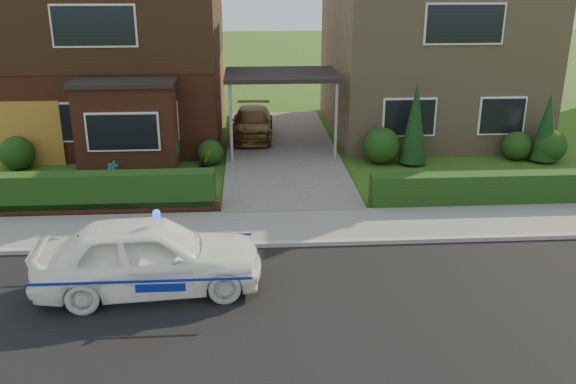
{
  "coord_description": "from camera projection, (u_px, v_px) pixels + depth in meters",
  "views": [
    {
      "loc": [
        -1.16,
        -9.64,
        5.87
      ],
      "look_at": [
        -0.27,
        3.5,
        1.17
      ],
      "focal_mm": 38.0,
      "sensor_mm": 36.0,
      "label": 1
    }
  ],
  "objects": [
    {
      "name": "shrub_right_far",
      "position": [
        550.0,
        146.0,
        20.12
      ],
      "size": [
        1.08,
        1.08,
        1.08
      ],
      "primitive_type": "sphere",
      "color": "#193611",
      "rests_on": "ground"
    },
    {
      "name": "road",
      "position": [
        316.0,
        316.0,
        11.1
      ],
      "size": [
        60.0,
        6.0,
        0.02
      ],
      "primitive_type": "cube",
      "color": "black",
      "rests_on": "ground"
    },
    {
      "name": "shrub_left_far",
      "position": [
        17.0,
        153.0,
        19.31
      ],
      "size": [
        1.08,
        1.08,
        1.08
      ],
      "primitive_type": "sphere",
      "color": "#193611",
      "rests_on": "ground"
    },
    {
      "name": "house_left",
      "position": [
        121.0,
        34.0,
        22.52
      ],
      "size": [
        7.5,
        9.53,
        7.25
      ],
      "color": "brown",
      "rests_on": "ground"
    },
    {
      "name": "potted_plant_a",
      "position": [
        113.0,
        173.0,
        18.07
      ],
      "size": [
        0.39,
        0.31,
        0.66
      ],
      "primitive_type": "imported",
      "rotation": [
        0.0,
        0.0,
        -0.24
      ],
      "color": "gray",
      "rests_on": "ground"
    },
    {
      "name": "sidewalk",
      "position": [
        297.0,
        226.0,
        14.94
      ],
      "size": [
        60.0,
        2.0,
        0.1
      ],
      "primitive_type": "cube",
      "color": "slate",
      "rests_on": "ground"
    },
    {
      "name": "conifer_a",
      "position": [
        415.0,
        126.0,
        19.58
      ],
      "size": [
        0.9,
        0.9,
        2.6
      ],
      "primitive_type": "cone",
      "color": "black",
      "rests_on": "ground"
    },
    {
      "name": "shrub_right_mid",
      "position": [
        516.0,
        146.0,
        20.36
      ],
      "size": [
        0.96,
        0.96,
        0.96
      ],
      "primitive_type": "sphere",
      "color": "#193611",
      "rests_on": "ground"
    },
    {
      "name": "carport_link",
      "position": [
        281.0,
        76.0,
        20.5
      ],
      "size": [
        3.8,
        3.0,
        2.77
      ],
      "color": "black",
      "rests_on": "ground"
    },
    {
      "name": "dwarf_wall",
      "position": [
        69.0,
        210.0,
        15.66
      ],
      "size": [
        7.7,
        0.25,
        0.36
      ],
      "primitive_type": "cube",
      "color": "brown",
      "rests_on": "ground"
    },
    {
      "name": "potted_plant_c",
      "position": [
        201.0,
        181.0,
        17.14
      ],
      "size": [
        0.53,
        0.53,
        0.77
      ],
      "primitive_type": "imported",
      "rotation": [
        0.0,
        0.0,
        1.32
      ],
      "color": "gray",
      "rests_on": "ground"
    },
    {
      "name": "ground",
      "position": [
        316.0,
        316.0,
        11.1
      ],
      "size": [
        120.0,
        120.0,
        0.0
      ],
      "primitive_type": "plane",
      "color": "#275416",
      "rests_on": "ground"
    },
    {
      "name": "police_car",
      "position": [
        149.0,
        256.0,
        11.79
      ],
      "size": [
        3.99,
        4.47,
        1.64
      ],
      "rotation": [
        0.0,
        0.0,
        1.66
      ],
      "color": "white",
      "rests_on": "ground"
    },
    {
      "name": "kerb",
      "position": [
        301.0,
        244.0,
        13.95
      ],
      "size": [
        60.0,
        0.16,
        0.12
      ],
      "primitive_type": "cube",
      "color": "#9E9993",
      "rests_on": "ground"
    },
    {
      "name": "hedge_left",
      "position": [
        72.0,
        214.0,
        15.86
      ],
      "size": [
        7.5,
        0.55,
        0.9
      ],
      "primitive_type": "cube",
      "color": "#193611",
      "rests_on": "ground"
    },
    {
      "name": "hedge_right",
      "position": [
        507.0,
        205.0,
        16.5
      ],
      "size": [
        7.5,
        0.55,
        0.8
      ],
      "primitive_type": "cube",
      "color": "#193611",
      "rests_on": "ground"
    },
    {
      "name": "shrub_right_near",
      "position": [
        382.0,
        146.0,
        19.94
      ],
      "size": [
        1.2,
        1.2,
        1.2
      ],
      "primitive_type": "sphere",
      "color": "#193611",
      "rests_on": "ground"
    },
    {
      "name": "driveway",
      "position": [
        281.0,
        150.0,
        21.42
      ],
      "size": [
        3.8,
        12.0,
        0.12
      ],
      "primitive_type": "cube",
      "color": "#666059",
      "rests_on": "ground"
    },
    {
      "name": "garage_door",
      "position": [
        28.0,
        134.0,
        19.59
      ],
      "size": [
        2.2,
        0.1,
        2.1
      ],
      "primitive_type": "cube",
      "color": "olive",
      "rests_on": "ground"
    },
    {
      "name": "conifer_b",
      "position": [
        547.0,
        129.0,
        19.92
      ],
      "size": [
        0.9,
        0.9,
        2.2
      ],
      "primitive_type": "cone",
      "color": "black",
      "rests_on": "ground"
    },
    {
      "name": "shrub_left_mid",
      "position": [
        159.0,
        149.0,
        19.37
      ],
      "size": [
        1.32,
        1.32,
        1.32
      ],
      "primitive_type": "sphere",
      "color": "#193611",
      "rests_on": "ground"
    },
    {
      "name": "driveway_car",
      "position": [
        252.0,
        123.0,
        22.7
      ],
      "size": [
        1.7,
        3.79,
        1.08
      ],
      "primitive_type": "imported",
      "rotation": [
        0.0,
        0.0,
        -0.05
      ],
      "color": "brown",
      "rests_on": "driveway"
    },
    {
      "name": "house_right",
      "position": [
        427.0,
        36.0,
        23.39
      ],
      "size": [
        7.5,
        8.06,
        7.25
      ],
      "color": "#997E5E",
      "rests_on": "ground"
    },
    {
      "name": "potted_plant_b",
      "position": [
        205.0,
        164.0,
        18.63
      ],
      "size": [
        0.57,
        0.55,
        0.8
      ],
      "primitive_type": "imported",
      "rotation": [
        0.0,
        0.0,
        0.64
      ],
      "color": "gray",
      "rests_on": "ground"
    },
    {
      "name": "shrub_left_near",
      "position": [
        210.0,
        152.0,
        19.83
      ],
      "size": [
        0.84,
        0.84,
        0.84
      ],
      "primitive_type": "sphere",
      "color": "#193611",
      "rests_on": "ground"
    }
  ]
}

